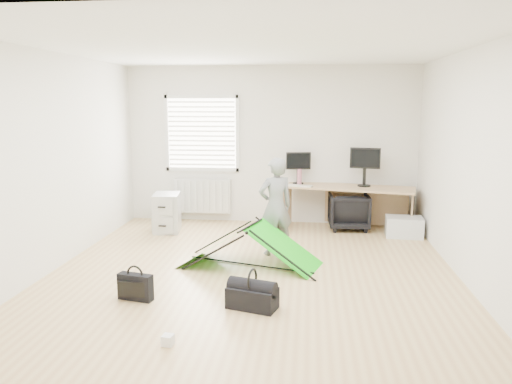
# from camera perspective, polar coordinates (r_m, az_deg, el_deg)

# --- Properties ---
(ground) EXTENTS (5.50, 5.50, 0.00)m
(ground) POSITION_cam_1_polar(r_m,az_deg,el_deg) (6.25, -0.40, -9.26)
(ground) COLOR tan
(ground) RESTS_ON ground
(back_wall) EXTENTS (5.00, 0.02, 2.70)m
(back_wall) POSITION_cam_1_polar(r_m,az_deg,el_deg) (8.66, 1.69, 5.36)
(back_wall) COLOR silver
(back_wall) RESTS_ON ground
(window) EXTENTS (1.20, 0.06, 1.20)m
(window) POSITION_cam_1_polar(r_m,az_deg,el_deg) (8.78, -6.21, 6.68)
(window) COLOR silver
(window) RESTS_ON back_wall
(radiator) EXTENTS (1.00, 0.12, 0.60)m
(radiator) POSITION_cam_1_polar(r_m,az_deg,el_deg) (8.88, -6.13, -0.44)
(radiator) COLOR silver
(radiator) RESTS_ON back_wall
(desk) EXTENTS (2.19, 1.09, 0.72)m
(desk) POSITION_cam_1_polar(r_m,az_deg,el_deg) (8.42, 10.50, -1.78)
(desk) COLOR tan
(desk) RESTS_ON ground
(filing_cabinet) EXTENTS (0.48, 0.59, 0.62)m
(filing_cabinet) POSITION_cam_1_polar(r_m,az_deg,el_deg) (8.26, -10.13, -2.33)
(filing_cabinet) COLOR #B0B2B5
(filing_cabinet) RESTS_ON ground
(monitor_left) EXTENTS (0.42, 0.16, 0.40)m
(monitor_left) POSITION_cam_1_polar(r_m,az_deg,el_deg) (8.49, 4.86, 2.26)
(monitor_left) COLOR black
(monitor_left) RESTS_ON desk
(monitor_right) EXTENTS (0.50, 0.20, 0.47)m
(monitor_right) POSITION_cam_1_polar(r_m,az_deg,el_deg) (8.40, 12.29, 2.22)
(monitor_right) COLOR black
(monitor_right) RESTS_ON desk
(keyboard) EXTENTS (0.47, 0.28, 0.02)m
(keyboard) POSITION_cam_1_polar(r_m,az_deg,el_deg) (8.26, 4.91, 0.72)
(keyboard) COLOR beige
(keyboard) RESTS_ON desk
(thermos) EXTENTS (0.09, 0.09, 0.26)m
(thermos) POSITION_cam_1_polar(r_m,az_deg,el_deg) (8.37, 4.99, 1.69)
(thermos) COLOR #AA5F70
(thermos) RESTS_ON desk
(office_chair) EXTENTS (0.67, 0.69, 0.60)m
(office_chair) POSITION_cam_1_polar(r_m,az_deg,el_deg) (8.42, 10.54, -2.18)
(office_chair) COLOR black
(office_chair) RESTS_ON ground
(person) EXTENTS (0.59, 0.51, 1.35)m
(person) POSITION_cam_1_polar(r_m,az_deg,el_deg) (6.85, 2.24, -1.65)
(person) COLOR slate
(person) RESTS_ON ground
(kite) EXTENTS (1.86, 1.22, 0.53)m
(kite) POSITION_cam_1_polar(r_m,az_deg,el_deg) (6.44, -0.67, -6.17)
(kite) COLOR #16C112
(kite) RESTS_ON ground
(storage_crate) EXTENTS (0.59, 0.43, 0.31)m
(storage_crate) POSITION_cam_1_polar(r_m,az_deg,el_deg) (8.18, 16.56, -3.84)
(storage_crate) COLOR silver
(storage_crate) RESTS_ON ground
(tote_bag) EXTENTS (0.33, 0.17, 0.37)m
(tote_bag) POSITION_cam_1_polar(r_m,az_deg,el_deg) (9.05, -10.18, -2.04)
(tote_bag) COLOR #1D8371
(tote_bag) RESTS_ON ground
(laptop_bag) EXTENTS (0.40, 0.19, 0.29)m
(laptop_bag) POSITION_cam_1_polar(r_m,az_deg,el_deg) (5.56, -13.61, -10.50)
(laptop_bag) COLOR black
(laptop_bag) RESTS_ON ground
(white_box) EXTENTS (0.11, 0.11, 0.09)m
(white_box) POSITION_cam_1_polar(r_m,az_deg,el_deg) (4.58, -10.04, -16.33)
(white_box) COLOR silver
(white_box) RESTS_ON ground
(duffel_bag) EXTENTS (0.55, 0.39, 0.22)m
(duffel_bag) POSITION_cam_1_polar(r_m,az_deg,el_deg) (5.22, -0.43, -12.01)
(duffel_bag) COLOR black
(duffel_bag) RESTS_ON ground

